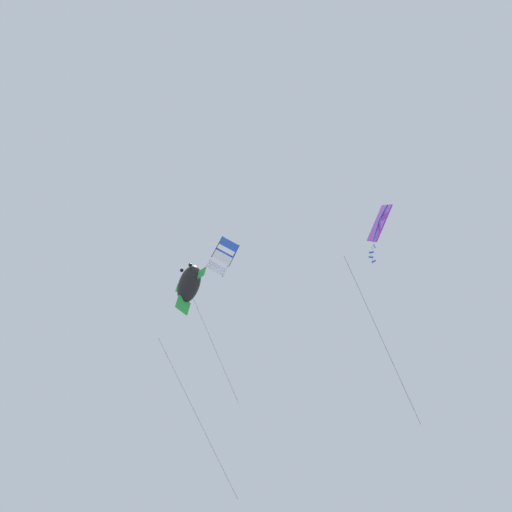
# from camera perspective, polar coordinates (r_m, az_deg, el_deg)

# --- Properties ---
(kite_diamond_highest) EXTENTS (2.24, 1.67, 8.85)m
(kite_diamond_highest) POSITION_cam_1_polar(r_m,az_deg,el_deg) (23.51, 11.55, 2.97)
(kite_diamond_highest) COLOR purple
(kite_fish_near_left) EXTENTS (3.95, 2.76, 10.03)m
(kite_fish_near_left) POSITION_cam_1_polar(r_m,az_deg,el_deg) (26.95, -6.32, -2.65)
(kite_fish_near_left) COLOR black
(kite_box_upper_right) EXTENTS (3.19, 2.84, 8.35)m
(kite_box_upper_right) POSITION_cam_1_polar(r_m,az_deg,el_deg) (31.66, -3.17, -0.08)
(kite_box_upper_right) COLOR blue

